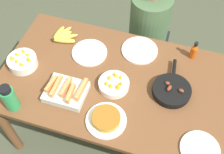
% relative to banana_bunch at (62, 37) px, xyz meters
% --- Properties ---
extents(ground_plane, '(14.00, 14.00, 0.00)m').
position_rel_banana_bunch_xyz_m(ground_plane, '(0.47, -0.26, -0.77)').
color(ground_plane, '#474C38').
extents(dining_table, '(1.54, 0.92, 0.75)m').
position_rel_banana_bunch_xyz_m(dining_table, '(0.47, -0.26, -0.12)').
color(dining_table, brown).
rests_on(dining_table, ground_plane).
extents(banana_bunch, '(0.19, 0.20, 0.04)m').
position_rel_banana_bunch_xyz_m(banana_bunch, '(0.00, 0.00, 0.00)').
color(banana_bunch, gold).
rests_on(banana_bunch, dining_table).
extents(melon_tray, '(0.26, 0.21, 0.09)m').
position_rel_banana_bunch_xyz_m(melon_tray, '(0.23, -0.46, 0.02)').
color(melon_tray, silver).
rests_on(melon_tray, dining_table).
extents(skillet, '(0.25, 0.38, 0.08)m').
position_rel_banana_bunch_xyz_m(skillet, '(0.88, -0.24, 0.01)').
color(skillet, black).
rests_on(skillet, dining_table).
extents(frittata_plate_center, '(0.25, 0.25, 0.06)m').
position_rel_banana_bunch_xyz_m(frittata_plate_center, '(0.53, -0.57, 0.01)').
color(frittata_plate_center, white).
rests_on(frittata_plate_center, dining_table).
extents(empty_plate_near_front, '(0.27, 0.27, 0.02)m').
position_rel_banana_bunch_xyz_m(empty_plate_near_front, '(0.59, 0.05, -0.01)').
color(empty_plate_near_front, white).
rests_on(empty_plate_near_front, dining_table).
extents(empty_plate_far_left, '(0.23, 0.23, 0.02)m').
position_rel_banana_bunch_xyz_m(empty_plate_far_left, '(1.11, -0.58, -0.01)').
color(empty_plate_far_left, white).
rests_on(empty_plate_far_left, dining_table).
extents(empty_plate_far_right, '(0.26, 0.26, 0.02)m').
position_rel_banana_bunch_xyz_m(empty_plate_far_right, '(0.25, -0.08, -0.01)').
color(empty_plate_far_right, white).
rests_on(empty_plate_far_right, dining_table).
extents(fruit_bowl_mango, '(0.20, 0.20, 0.11)m').
position_rel_banana_bunch_xyz_m(fruit_bowl_mango, '(0.50, -0.31, 0.01)').
color(fruit_bowl_mango, white).
rests_on(fruit_bowl_mango, dining_table).
extents(fruit_bowl_citrus, '(0.20, 0.20, 0.12)m').
position_rel_banana_bunch_xyz_m(fruit_bowl_citrus, '(-0.16, -0.32, 0.02)').
color(fruit_bowl_citrus, white).
rests_on(fruit_bowl_citrus, dining_table).
extents(water_bottle, '(0.09, 0.09, 0.21)m').
position_rel_banana_bunch_xyz_m(water_bottle, '(-0.06, -0.64, 0.08)').
color(water_bottle, '#2D9351').
rests_on(water_bottle, dining_table).
extents(hot_sauce_bottle, '(0.05, 0.05, 0.15)m').
position_rel_banana_bunch_xyz_m(hot_sauce_bottle, '(0.97, 0.11, 0.05)').
color(hot_sauce_bottle, '#C64C0F').
rests_on(hot_sauce_bottle, dining_table).
extents(person_figure, '(0.36, 0.36, 1.18)m').
position_rel_banana_bunch_xyz_m(person_figure, '(0.58, 0.44, -0.29)').
color(person_figure, black).
rests_on(person_figure, ground_plane).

